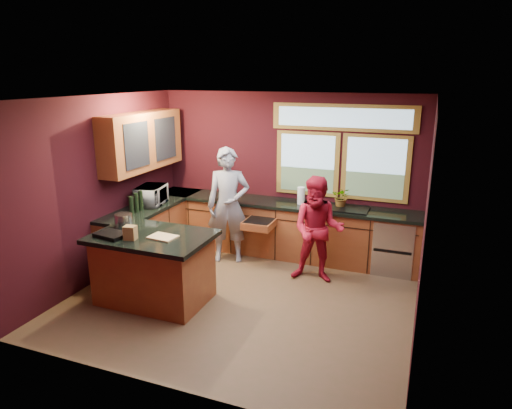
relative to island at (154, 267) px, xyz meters
The scene contains 14 objects.
floor 1.28m from the island, 23.80° to the left, with size 4.50×4.50×0.00m, color brown.
room_shell 1.62m from the island, 58.68° to the left, with size 4.52×4.02×2.71m.
back_counter 2.53m from the island, 59.45° to the left, with size 4.50×0.64×0.93m.
left_counter 1.59m from the island, 123.04° to the left, with size 0.64×2.30×0.93m.
island is the anchor object (origin of this frame).
person_grey 1.74m from the island, 77.67° to the left, with size 0.68×0.45×1.88m, color slate.
person_red 2.38m from the island, 36.23° to the left, with size 0.77×0.60×1.59m, color #A31326.
microwave 1.63m from the island, 123.41° to the left, with size 0.56×0.38×0.31m, color #999999.
potted_plant 3.11m from the island, 47.05° to the left, with size 0.29×0.25×0.33m, color #999999.
paper_towel 2.67m from the island, 56.93° to the left, with size 0.12×0.12×0.28m, color white.
cutting_board 0.52m from the island, 14.04° to the right, with size 0.35×0.25×0.02m, color tan.
stock_pot 0.80m from the island, 164.74° to the left, with size 0.24×0.24×0.18m, color silver.
paper_bag 0.63m from the island, 120.96° to the right, with size 0.15×0.12×0.18m, color brown.
black_tray 0.71m from the island, 150.95° to the right, with size 0.40×0.28×0.05m, color black.
Camera 1 is at (2.22, -5.26, 2.98)m, focal length 32.00 mm.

